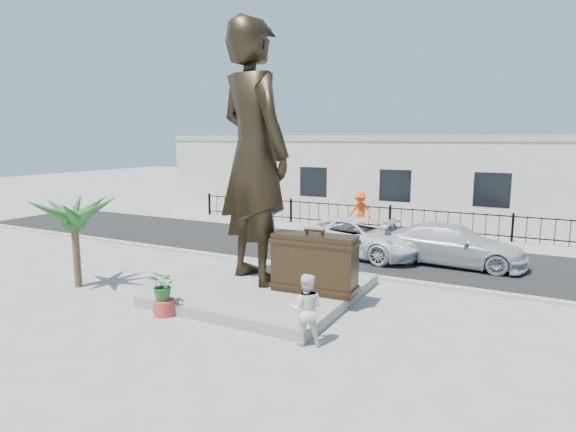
% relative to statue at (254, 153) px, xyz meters
% --- Properties ---
extents(ground, '(100.00, 100.00, 0.00)m').
position_rel_statue_xyz_m(ground, '(1.04, -1.84, -4.10)').
color(ground, '#9E9991').
rests_on(ground, ground).
extents(street, '(40.00, 7.00, 0.01)m').
position_rel_statue_xyz_m(street, '(1.04, 6.16, -4.09)').
color(street, black).
rests_on(street, ground).
extents(curb, '(40.00, 0.25, 0.12)m').
position_rel_statue_xyz_m(curb, '(1.04, 2.66, -4.04)').
color(curb, '#A5A399').
rests_on(curb, ground).
extents(far_sidewalk, '(40.00, 2.50, 0.02)m').
position_rel_statue_xyz_m(far_sidewalk, '(1.04, 10.16, -4.09)').
color(far_sidewalk, '#9E9991').
rests_on(far_sidewalk, ground).
extents(plinth, '(5.20, 5.20, 0.30)m').
position_rel_statue_xyz_m(plinth, '(0.54, -0.34, -3.95)').
color(plinth, gray).
rests_on(plinth, ground).
extents(fence, '(22.00, 0.10, 1.20)m').
position_rel_statue_xyz_m(fence, '(1.04, 10.96, -3.50)').
color(fence, black).
rests_on(fence, ground).
extents(building, '(28.00, 7.00, 4.40)m').
position_rel_statue_xyz_m(building, '(1.04, 15.16, -1.90)').
color(building, silver).
rests_on(building, ground).
extents(statue, '(3.28, 2.81, 7.60)m').
position_rel_statue_xyz_m(statue, '(0.00, 0.00, 0.00)').
color(statue, black).
rests_on(statue, plinth).
extents(suitcase, '(2.37, 0.88, 1.64)m').
position_rel_statue_xyz_m(suitcase, '(2.11, -0.32, -2.98)').
color(suitcase, '#332415').
rests_on(suitcase, plinth).
extents(tourist, '(0.95, 0.86, 1.61)m').
position_rel_statue_xyz_m(tourist, '(3.10, -2.90, -3.29)').
color(tourist, white).
rests_on(tourist, ground).
extents(car_white, '(5.55, 3.43, 1.43)m').
position_rel_statue_xyz_m(car_white, '(1.36, 5.56, -3.37)').
color(car_white, white).
rests_on(car_white, street).
extents(car_silver, '(5.03, 2.12, 1.45)m').
position_rel_statue_xyz_m(car_silver, '(4.84, 5.78, -3.37)').
color(car_silver, '#BABDC0').
rests_on(car_silver, street).
extents(worker, '(1.35, 0.93, 1.92)m').
position_rel_statue_xyz_m(worker, '(-0.32, 10.43, -3.12)').
color(worker, '#FF4E0D').
rests_on(worker, far_sidewalk).
extents(palm_tree, '(1.80, 1.80, 3.20)m').
position_rel_statue_xyz_m(palm_tree, '(-4.95, -2.39, -4.10)').
color(palm_tree, '#1F541E').
rests_on(palm_tree, ground).
extents(planter, '(0.56, 0.56, 0.40)m').
position_rel_statue_xyz_m(planter, '(-0.92, -3.01, -3.90)').
color(planter, '#B93931').
rests_on(planter, ground).
extents(shrub, '(0.79, 0.71, 0.80)m').
position_rel_statue_xyz_m(shrub, '(-0.92, -3.01, -3.30)').
color(shrub, '#206423').
rests_on(shrub, planter).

